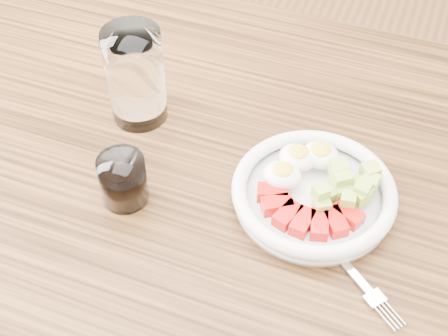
# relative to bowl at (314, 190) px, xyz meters

# --- Properties ---
(dining_table) EXTENTS (1.50, 0.90, 0.77)m
(dining_table) POSITION_rel_bowl_xyz_m (-0.12, -0.02, -0.12)
(dining_table) COLOR brown
(dining_table) RESTS_ON ground
(bowl) EXTENTS (0.22, 0.22, 0.06)m
(bowl) POSITION_rel_bowl_xyz_m (0.00, 0.00, 0.00)
(bowl) COLOR white
(bowl) RESTS_ON dining_table
(fork) EXTENTS (0.18, 0.14, 0.01)m
(fork) POSITION_rel_bowl_xyz_m (0.04, -0.07, -0.02)
(fork) COLOR black
(fork) RESTS_ON dining_table
(water_glass) EXTENTS (0.09, 0.09, 0.15)m
(water_glass) POSITION_rel_bowl_xyz_m (-0.30, 0.07, 0.06)
(water_glass) COLOR white
(water_glass) RESTS_ON dining_table
(coffee_glass) EXTENTS (0.06, 0.06, 0.07)m
(coffee_glass) POSITION_rel_bowl_xyz_m (-0.24, -0.09, 0.02)
(coffee_glass) COLOR white
(coffee_glass) RESTS_ON dining_table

